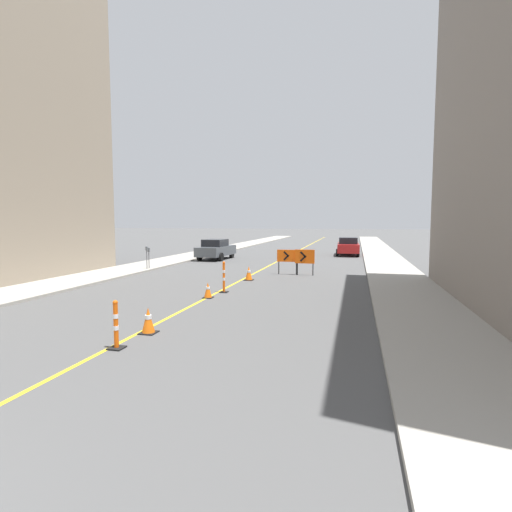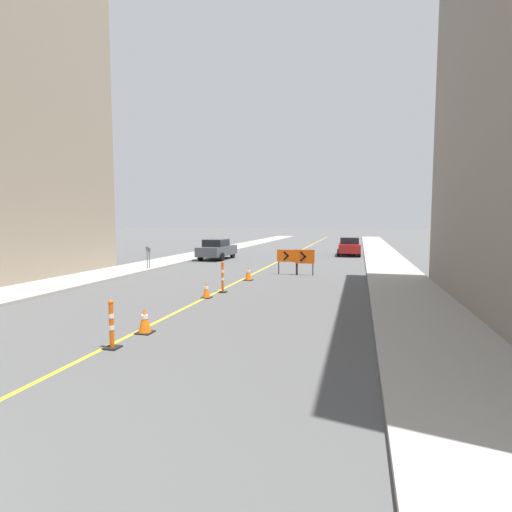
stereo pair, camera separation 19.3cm
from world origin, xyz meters
name	(u,v)px [view 1 (the left image)]	position (x,y,z in m)	size (l,w,h in m)	color
lane_stripe	(296,252)	(0.00, 37.16, 0.00)	(0.12, 74.33, 0.01)	gold
sidewalk_left	(220,250)	(-7.79, 37.16, 0.06)	(3.04, 74.33, 0.13)	#9E998E
sidewalk_right	(379,253)	(7.79, 37.16, 0.06)	(3.04, 74.33, 0.13)	#9E998E
traffic_cone_second	(148,321)	(0.27, 8.23, 0.35)	(0.43, 0.43, 0.70)	black
traffic_cone_third	(208,290)	(0.05, 13.26, 0.31)	(0.38, 0.38, 0.62)	black
traffic_cone_fourth	(249,273)	(0.38, 18.18, 0.35)	(0.45, 0.45, 0.72)	black
delineator_post_front	(116,328)	(0.19, 6.87, 0.50)	(0.35, 0.35, 1.17)	black
delineator_post_rear	(224,279)	(0.27, 14.56, 0.58)	(0.33, 0.33, 1.32)	black
arrow_barricade_primary	(288,257)	(1.96, 20.82, 1.01)	(1.25, 0.16, 1.40)	#EF560C
arrow_barricade_secondary	(305,257)	(2.90, 20.75, 0.99)	(1.09, 0.09, 1.43)	#EF560C
parked_car_curb_near	(216,249)	(-5.00, 28.21, 0.80)	(2.01, 4.39, 1.59)	#474C51
parked_car_curb_mid	(348,246)	(4.99, 34.41, 0.80)	(1.95, 4.36, 1.59)	maroon
parking_meter_near_curb	(147,253)	(-6.62, 20.42, 1.10)	(0.12, 0.11, 1.39)	#4C4C51
parking_meter_far_curb	(149,253)	(-6.62, 20.67, 1.04)	(0.12, 0.11, 1.29)	#4C4C51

